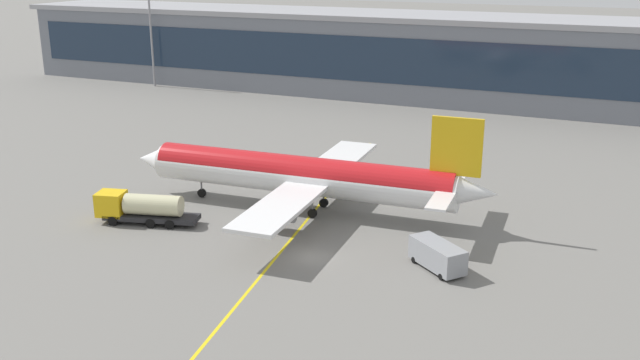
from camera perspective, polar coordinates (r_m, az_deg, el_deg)
name	(u,v)px	position (r m, az deg, el deg)	size (l,w,h in m)	color
ground_plane	(312,257)	(67.00, -0.65, -6.21)	(700.00, 700.00, 0.00)	slate
apron_lead_in_line	(288,243)	(70.07, -2.62, -5.11)	(0.30, 80.00, 0.01)	yellow
terminal_building	(470,59)	(139.88, 11.93, 9.51)	(197.99, 21.20, 15.97)	slate
main_airliner	(303,175)	(77.49, -1.39, 0.39)	(42.02, 33.22, 11.82)	white
fuel_tanker	(141,207)	(76.91, -14.20, -2.14)	(11.08, 5.18, 3.25)	#232326
lavatory_truck	(438,255)	(64.82, 9.47, -5.95)	(5.99, 5.39, 2.50)	gray
apron_light_mast_0	(151,29)	(155.65, -13.42, 11.69)	(2.80, 0.50, 20.12)	gray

